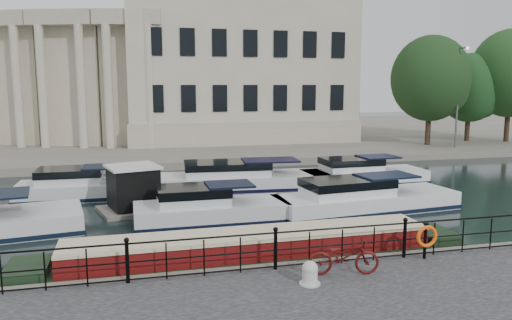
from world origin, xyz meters
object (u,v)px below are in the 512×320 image
(bicycle, at_px, (344,256))
(harbour_hut, at_px, (133,191))
(narrowboat, at_px, (252,259))
(mooring_bollard, at_px, (310,273))
(life_ring_post, at_px, (427,237))

(bicycle, xyz_separation_m, harbour_hut, (-5.48, 10.57, -0.10))
(bicycle, bearing_deg, narrowboat, 52.23)
(bicycle, height_order, harbour_hut, harbour_hut)
(bicycle, height_order, mooring_bollard, bicycle)
(bicycle, distance_m, mooring_bollard, 1.21)
(narrowboat, bearing_deg, life_ring_post, -21.13)
(mooring_bollard, height_order, life_ring_post, life_ring_post)
(mooring_bollard, bearing_deg, narrowboat, 108.13)
(mooring_bollard, xyz_separation_m, narrowboat, (-0.89, 2.72, -0.48))
(mooring_bollard, bearing_deg, harbour_hut, 111.68)
(narrowboat, bearing_deg, bicycle, -49.87)
(bicycle, bearing_deg, life_ring_post, -68.54)
(life_ring_post, xyz_separation_m, harbour_hut, (-8.34, 10.06, -0.28))
(mooring_bollard, relative_size, narrowboat, 0.04)
(narrowboat, bearing_deg, mooring_bollard, -72.71)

